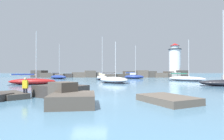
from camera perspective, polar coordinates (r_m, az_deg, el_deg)
The scene contains 12 objects.
ground_plane at distance 12.96m, azimuth -7.25°, elevation -9.49°, with size 600.00×600.00×0.00m, color teal.
open_sea_beyond at distance 122.67m, azimuth -1.12°, elevation -1.52°, with size 400.00×116.00×0.01m.
breakwater_jetty at distance 62.56m, azimuth -0.85°, elevation -1.49°, with size 55.26×6.73×2.54m.
lighthouse at distance 66.58m, azimuth 19.84°, elevation 2.22°, with size 5.38×5.38×12.23m.
foreground_rocks at distance 12.86m, azimuth -14.16°, elevation -7.79°, with size 15.86×7.51×1.34m.
sailboat_moored_0 at distance 51.92m, azimuth -17.18°, elevation -2.14°, with size 6.53×5.66×9.84m.
sailboat_moored_1 at distance 29.94m, azimuth -24.54°, elevation -3.38°, with size 7.14×2.84×8.31m.
sailboat_moored_2 at distance 43.57m, azimuth -3.31°, elevation -2.34°, with size 3.68×6.83×10.64m.
sailboat_moored_3 at distance 41.73m, azimuth 22.99°, elevation -2.59°, with size 6.98×7.68×9.02m.
sailboat_moored_5 at distance 30.94m, azimuth 0.50°, elevation -3.24°, with size 5.95×5.05×7.32m.
sailboat_moored_6 at distance 50.97m, azimuth 7.19°, elevation -2.09°, with size 5.99×3.48×9.69m.
person_on_rocks at distance 14.74m, azimuth -26.47°, elevation -4.95°, with size 0.36×0.22×1.57m.
Camera 1 is at (1.52, -12.71, 2.01)m, focal length 28.00 mm.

